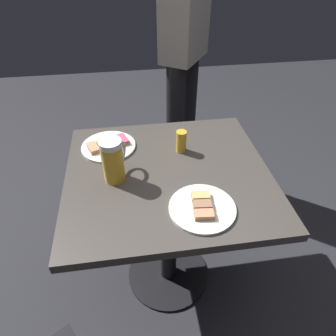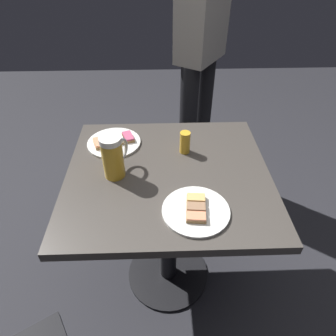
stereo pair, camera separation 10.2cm
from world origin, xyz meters
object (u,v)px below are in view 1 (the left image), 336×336
Objects in this scene: plate_near at (202,207)px; plate_far at (108,145)px; patron_standing at (184,43)px; beer_mug at (113,160)px; beer_glass_small at (181,141)px.

plate_far is at bearing -142.32° from plate_near.
plate_far is 0.80m from patron_standing.
plate_far is 1.34× the size of beer_mug.
beer_glass_small is at bearing -177.98° from plate_near.
plate_near is 1.32× the size of beer_mug.
patron_standing is (-1.04, 0.12, 0.23)m from plate_near.
patron_standing reaches higher than beer_mug.
beer_glass_small is 0.06× the size of patron_standing.
beer_mug is 0.32m from beer_glass_small.
beer_glass_small is (-0.35, -0.01, 0.04)m from plate_near.
patron_standing is at bearing 173.19° from plate_near.
beer_glass_small is (-0.14, 0.28, -0.04)m from beer_mug.
plate_far is at bearing -102.95° from beer_glass_small.
plate_far is at bearing -172.03° from beer_mug.
beer_mug is 0.94m from patron_standing.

